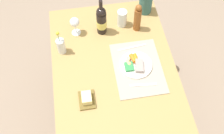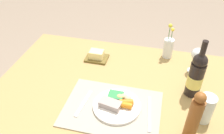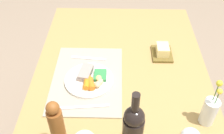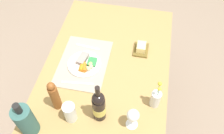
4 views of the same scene
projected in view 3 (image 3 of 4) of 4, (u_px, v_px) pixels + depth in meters
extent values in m
cube|color=#A6844C|center=(121.00, 82.00, 1.23)|extent=(1.26, 0.82, 0.05)
cylinder|color=#352512|center=(74.00, 63.00, 1.90)|extent=(0.06, 0.06, 0.71)
cylinder|color=#352512|center=(166.00, 65.00, 1.88)|extent=(0.06, 0.06, 0.71)
cube|color=#A39A88|center=(87.00, 78.00, 1.21)|extent=(0.44, 0.32, 0.01)
cylinder|color=white|center=(89.00, 80.00, 1.19)|extent=(0.22, 0.22, 0.01)
cube|color=gray|center=(86.00, 72.00, 1.19)|extent=(0.11, 0.07, 0.03)
cylinder|color=orange|center=(87.00, 82.00, 1.15)|extent=(0.08, 0.03, 0.03)
cylinder|color=orange|center=(91.00, 84.00, 1.14)|extent=(0.07, 0.04, 0.03)
ellipsoid|color=tan|center=(99.00, 78.00, 1.17)|extent=(0.03, 0.03, 0.02)
ellipsoid|color=#D7BF83|center=(100.00, 81.00, 1.16)|extent=(0.03, 0.03, 0.02)
ellipsoid|color=tan|center=(98.00, 84.00, 1.14)|extent=(0.03, 0.03, 0.02)
cube|color=#308546|center=(100.00, 75.00, 1.19)|extent=(0.07, 0.06, 0.02)
cube|color=silver|center=(89.00, 58.00, 1.31)|extent=(0.03, 0.17, 0.00)
cube|color=silver|center=(85.00, 107.00, 1.08)|extent=(0.03, 0.21, 0.00)
cylinder|color=silver|center=(209.00, 112.00, 1.00)|extent=(0.06, 0.06, 0.12)
cylinder|color=#3F7233|center=(213.00, 108.00, 0.97)|extent=(0.00, 0.00, 0.18)
sphere|color=yellow|center=(220.00, 91.00, 0.91)|extent=(0.02, 0.02, 0.02)
cylinder|color=#3F7233|center=(212.00, 102.00, 0.98)|extent=(0.00, 0.00, 0.21)
sphere|color=gold|center=(219.00, 83.00, 0.91)|extent=(0.02, 0.02, 0.02)
cylinder|color=brown|center=(58.00, 130.00, 0.90)|extent=(0.05, 0.05, 0.19)
sphere|color=brown|center=(53.00, 108.00, 0.82)|extent=(0.04, 0.04, 0.04)
cube|color=brown|center=(162.00, 54.00, 1.33)|extent=(0.13, 0.10, 0.01)
cube|color=#F6E194|center=(163.00, 49.00, 1.32)|extent=(0.08, 0.06, 0.04)
sphere|color=black|center=(134.00, 117.00, 0.81)|extent=(0.07, 0.07, 0.07)
cylinder|color=black|center=(135.00, 106.00, 0.77)|extent=(0.03, 0.03, 0.10)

